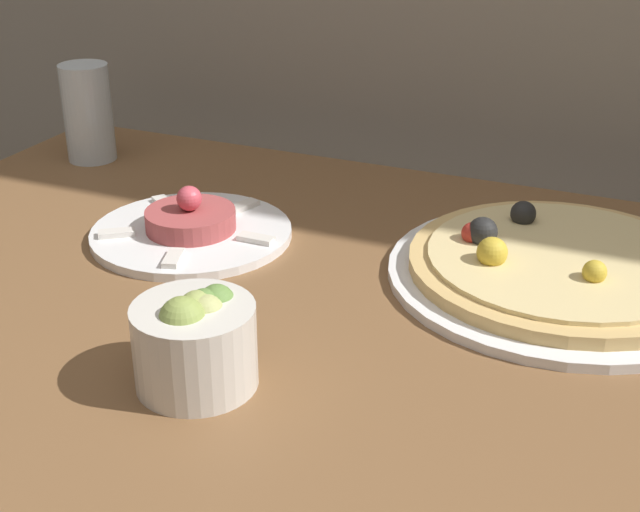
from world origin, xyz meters
name	(u,v)px	position (x,y,z in m)	size (l,w,h in m)	color
dining_table	(256,393)	(0.00, 0.40, 0.63)	(1.01, 0.81, 0.75)	brown
pizza_plate	(560,267)	(0.27, 0.56, 0.76)	(0.35, 0.35, 0.05)	white
tartare_plate	(191,228)	(-0.13, 0.50, 0.76)	(0.23, 0.23, 0.06)	white
small_bowl	(196,339)	(0.03, 0.25, 0.79)	(0.10, 0.10, 0.09)	silver
drinking_glass	(88,113)	(-0.39, 0.67, 0.82)	(0.07, 0.07, 0.13)	silver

